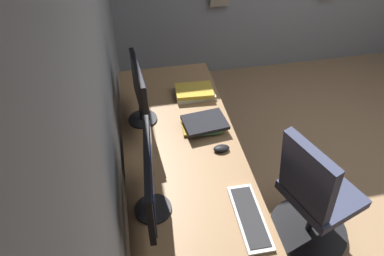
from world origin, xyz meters
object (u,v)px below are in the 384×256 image
object	(u,v)px
monitor_primary	(150,179)
monitor_secondary	(140,91)
book_stack_near	(194,92)
office_chair	(313,199)
drawer_pedestal	(178,177)
book_stack_far	(204,124)
keyboard_main	(250,217)
mouse_main	(221,148)

from	to	relation	value
monitor_primary	monitor_secondary	size ratio (longest dim) A/B	1.15
book_stack_near	office_chair	world-z (taller)	office_chair
drawer_pedestal	monitor_primary	size ratio (longest dim) A/B	1.23
monitor_secondary	office_chair	bearing A→B (deg)	-123.69
office_chair	drawer_pedestal	bearing A→B (deg)	62.12
monitor_secondary	book_stack_far	distance (m)	0.48
drawer_pedestal	office_chair	distance (m)	0.94
book_stack_far	monitor_secondary	bearing A→B (deg)	67.71
drawer_pedestal	monitor_secondary	world-z (taller)	monitor_secondary
keyboard_main	book_stack_far	xyz separation A→B (m)	(0.75, 0.08, 0.03)
monitor_secondary	keyboard_main	size ratio (longest dim) A/B	1.16
book_stack_far	office_chair	distance (m)	0.87
monitor_primary	office_chair	world-z (taller)	monitor_primary
book_stack_near	book_stack_far	distance (m)	0.38
drawer_pedestal	keyboard_main	bearing A→B (deg)	-156.94
monitor_primary	mouse_main	size ratio (longest dim) A/B	5.42
drawer_pedestal	office_chair	size ratio (longest dim) A/B	0.72
keyboard_main	book_stack_far	world-z (taller)	book_stack_far
drawer_pedestal	monitor_secondary	bearing A→B (deg)	38.66
drawer_pedestal	monitor_primary	world-z (taller)	monitor_primary
drawer_pedestal	book_stack_far	world-z (taller)	book_stack_far
monitor_secondary	book_stack_far	bearing A→B (deg)	-112.29
monitor_primary	monitor_secondary	distance (m)	0.77
mouse_main	keyboard_main	bearing A→B (deg)	-177.83
book_stack_near	office_chair	size ratio (longest dim) A/B	0.31
drawer_pedestal	monitor_secondary	distance (m)	0.70
drawer_pedestal	keyboard_main	xyz separation A→B (m)	(-0.67, -0.29, 0.39)
keyboard_main	book_stack_far	distance (m)	0.76
monitor_primary	office_chair	bearing A→B (deg)	-85.36
book_stack_near	keyboard_main	bearing A→B (deg)	-176.27
office_chair	keyboard_main	bearing A→B (deg)	113.48
drawer_pedestal	monitor_secondary	size ratio (longest dim) A/B	1.42
monitor_primary	book_stack_far	distance (m)	0.76
keyboard_main	mouse_main	size ratio (longest dim) A/B	4.06
keyboard_main	office_chair	xyz separation A→B (m)	(0.24, -0.54, -0.28)
mouse_main	book_stack_far	distance (m)	0.24
monitor_primary	keyboard_main	distance (m)	0.57
mouse_main	office_chair	size ratio (longest dim) A/B	0.11
monitor_secondary	mouse_main	bearing A→B (deg)	-130.69
mouse_main	monitor_secondary	bearing A→B (deg)	49.31
monitor_primary	book_stack_far	bearing A→B (deg)	-34.14
monitor_primary	office_chair	distance (m)	1.16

